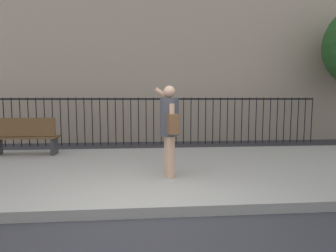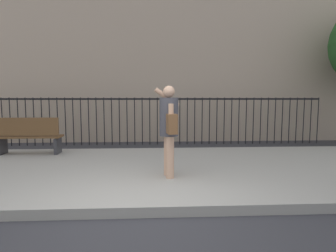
# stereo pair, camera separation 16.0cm
# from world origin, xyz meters

# --- Properties ---
(ground_plane) EXTENTS (60.00, 60.00, 0.00)m
(ground_plane) POSITION_xyz_m (0.00, 0.00, 0.00)
(ground_plane) COLOR #333338
(sidewalk) EXTENTS (28.00, 4.40, 0.15)m
(sidewalk) POSITION_xyz_m (0.00, 2.20, 0.07)
(sidewalk) COLOR #9E9B93
(sidewalk) RESTS_ON ground
(building_facade) EXTENTS (28.00, 4.00, 9.07)m
(building_facade) POSITION_xyz_m (0.00, 8.50, 4.53)
(building_facade) COLOR tan
(building_facade) RESTS_ON ground
(iron_fence) EXTENTS (12.03, 0.04, 1.60)m
(iron_fence) POSITION_xyz_m (0.00, 5.90, 1.02)
(iron_fence) COLOR black
(iron_fence) RESTS_ON ground
(pedestrian_on_phone) EXTENTS (0.49, 0.68, 1.66)m
(pedestrian_on_phone) POSITION_xyz_m (0.52, 1.42, 1.11)
(pedestrian_on_phone) COLOR tan
(pedestrian_on_phone) RESTS_ON sidewalk
(street_bench) EXTENTS (1.60, 0.45, 0.95)m
(street_bench) POSITION_xyz_m (-2.93, 3.66, 0.65)
(street_bench) COLOR brown
(street_bench) RESTS_ON sidewalk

